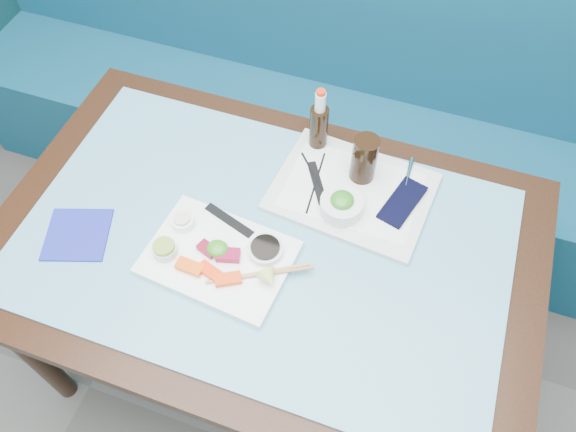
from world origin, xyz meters
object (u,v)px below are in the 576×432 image
(serving_tray, at_px, (352,192))
(cola_bottle_body, at_px, (319,129))
(blue_napkin, at_px, (77,234))
(cola_glass, at_px, (364,159))
(dining_table, at_px, (265,258))
(sashimi_plate, at_px, (219,258))
(seaweed_bowl, at_px, (341,206))
(booth_bench, at_px, (344,120))

(serving_tray, distance_m, cola_bottle_body, 0.20)
(serving_tray, distance_m, blue_napkin, 0.72)
(cola_glass, bearing_deg, dining_table, -123.65)
(sashimi_plate, height_order, seaweed_bowl, seaweed_bowl)
(sashimi_plate, bearing_deg, serving_tray, 55.46)
(serving_tray, bearing_deg, cola_bottle_body, 142.41)
(booth_bench, xyz_separation_m, sashimi_plate, (-0.08, -0.93, 0.39))
(serving_tray, xyz_separation_m, blue_napkin, (-0.62, -0.36, -0.00))
(booth_bench, bearing_deg, dining_table, -90.00)
(dining_table, height_order, cola_bottle_body, cola_bottle_body)
(booth_bench, bearing_deg, blue_napkin, -114.75)
(seaweed_bowl, bearing_deg, serving_tray, 82.41)
(booth_bench, relative_size, serving_tray, 7.33)
(seaweed_bowl, relative_size, cola_bottle_body, 0.76)
(dining_table, xyz_separation_m, cola_glass, (0.18, 0.27, 0.18))
(sashimi_plate, relative_size, blue_napkin, 2.23)
(seaweed_bowl, height_order, blue_napkin, seaweed_bowl)
(cola_bottle_body, bearing_deg, blue_napkin, -134.93)
(dining_table, xyz_separation_m, cola_bottle_body, (0.03, 0.34, 0.16))
(serving_tray, xyz_separation_m, cola_bottle_body, (-0.14, 0.13, 0.07))
(dining_table, relative_size, cola_glass, 9.99)
(seaweed_bowl, xyz_separation_m, cola_glass, (0.02, 0.13, 0.05))
(sashimi_plate, height_order, cola_bottle_body, cola_bottle_body)
(serving_tray, height_order, seaweed_bowl, seaweed_bowl)
(cola_glass, bearing_deg, sashimi_plate, -126.31)
(dining_table, relative_size, sashimi_plate, 4.01)
(blue_napkin, bearing_deg, booth_bench, 65.25)
(dining_table, height_order, serving_tray, serving_tray)
(sashimi_plate, distance_m, blue_napkin, 0.37)
(sashimi_plate, distance_m, cola_glass, 0.45)
(booth_bench, distance_m, cola_bottle_body, 0.67)
(cola_glass, bearing_deg, blue_napkin, -146.79)
(dining_table, height_order, blue_napkin, blue_napkin)
(seaweed_bowl, distance_m, blue_napkin, 0.68)
(serving_tray, relative_size, seaweed_bowl, 3.68)
(sashimi_plate, bearing_deg, blue_napkin, -166.38)
(dining_table, xyz_separation_m, seaweed_bowl, (0.16, 0.14, 0.13))
(cola_bottle_body, bearing_deg, serving_tray, -42.97)
(cola_bottle_body, xyz_separation_m, blue_napkin, (-0.49, -0.49, -0.07))
(dining_table, bearing_deg, serving_tray, 51.74)
(dining_table, relative_size, blue_napkin, 8.94)
(serving_tray, distance_m, seaweed_bowl, 0.08)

